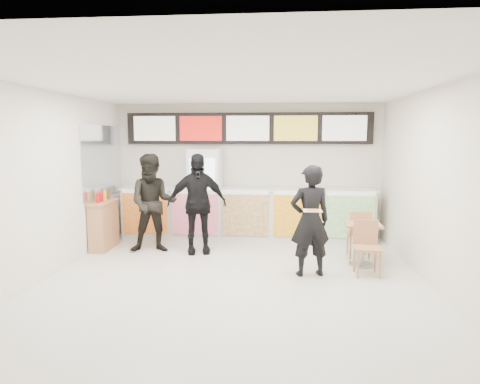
# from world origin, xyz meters

# --- Properties ---
(floor) EXTENTS (7.00, 7.00, 0.00)m
(floor) POSITION_xyz_m (0.00, 0.00, 0.00)
(floor) COLOR beige
(floor) RESTS_ON ground
(ceiling) EXTENTS (7.00, 7.00, 0.00)m
(ceiling) POSITION_xyz_m (0.00, 0.00, 3.00)
(ceiling) COLOR white
(ceiling) RESTS_ON wall_back
(wall_back) EXTENTS (6.00, 0.00, 6.00)m
(wall_back) POSITION_xyz_m (0.00, 3.50, 1.50)
(wall_back) COLOR silver
(wall_back) RESTS_ON floor
(wall_left) EXTENTS (0.00, 7.00, 7.00)m
(wall_left) POSITION_xyz_m (-3.00, 0.00, 1.50)
(wall_left) COLOR silver
(wall_left) RESTS_ON floor
(wall_right) EXTENTS (0.00, 7.00, 7.00)m
(wall_right) POSITION_xyz_m (3.00, 0.00, 1.50)
(wall_right) COLOR silver
(wall_right) RESTS_ON floor
(service_counter) EXTENTS (5.56, 0.77, 1.14)m
(service_counter) POSITION_xyz_m (0.00, 3.09, 0.57)
(service_counter) COLOR silver
(service_counter) RESTS_ON floor
(menu_board) EXTENTS (5.50, 0.14, 0.70)m
(menu_board) POSITION_xyz_m (0.00, 3.41, 2.45)
(menu_board) COLOR black
(menu_board) RESTS_ON wall_back
(drinks_fridge) EXTENTS (0.70, 0.67, 2.00)m
(drinks_fridge) POSITION_xyz_m (-0.93, 3.11, 1.00)
(drinks_fridge) COLOR white
(drinks_fridge) RESTS_ON floor
(mirror_panel) EXTENTS (0.01, 2.00, 1.50)m
(mirror_panel) POSITION_xyz_m (-2.99, 2.45, 1.75)
(mirror_panel) COLOR #B2B7BF
(mirror_panel) RESTS_ON wall_left
(customer_main) EXTENTS (0.75, 0.58, 1.82)m
(customer_main) POSITION_xyz_m (1.20, 0.63, 0.91)
(customer_main) COLOR black
(customer_main) RESTS_ON floor
(customer_left) EXTENTS (1.07, 0.90, 1.93)m
(customer_left) POSITION_xyz_m (-1.75, 1.86, 0.97)
(customer_left) COLOR black
(customer_left) RESTS_ON floor
(customer_mid) EXTENTS (1.22, 0.74, 1.95)m
(customer_mid) POSITION_xyz_m (-0.88, 1.85, 0.97)
(customer_mid) COLOR black
(customer_mid) RESTS_ON floor
(pizza_slice) EXTENTS (0.36, 0.36, 0.02)m
(pizza_slice) POSITION_xyz_m (1.20, 0.18, 1.16)
(pizza_slice) COLOR beige
(pizza_slice) RESTS_ON customer_main
(cafe_table) EXTENTS (0.64, 1.55, 0.90)m
(cafe_table) POSITION_xyz_m (2.17, 1.25, 0.52)
(cafe_table) COLOR tan
(cafe_table) RESTS_ON floor
(condiment_ledge) EXTENTS (0.35, 0.87, 1.16)m
(condiment_ledge) POSITION_xyz_m (-2.82, 1.97, 0.50)
(condiment_ledge) COLOR tan
(condiment_ledge) RESTS_ON floor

